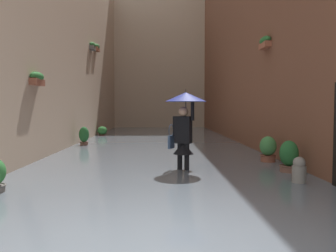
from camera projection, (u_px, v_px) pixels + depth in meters
The scene contains 10 objects.
ground_plane at pixel (159, 147), 14.77m from camera, with size 60.00×60.00×0.00m, color slate.
flood_water at pixel (159, 145), 14.76m from camera, with size 7.66×28.24×0.22m, color slate.
building_facade_right at pixel (58, 32), 14.40m from camera, with size 2.04×26.24×9.90m.
building_facade_far at pixel (159, 49), 26.43m from camera, with size 10.46×1.80×12.60m, color tan.
person_wading at pixel (184, 117), 8.09m from camera, with size 0.99×0.99×2.16m.
potted_plant_near_left at pixel (268, 152), 9.40m from camera, with size 0.46×0.46×0.92m.
potted_plant_near_right at pixel (84, 137), 13.60m from camera, with size 0.40×0.40×0.95m.
potted_plant_mid_right at pixel (102, 132), 18.31m from camera, with size 0.52×0.52×0.71m.
potted_plant_mid_left at pixel (289, 160), 7.88m from camera, with size 0.43×0.43×0.95m.
mooring_bollard at pixel (299, 175), 6.76m from camera, with size 0.27×0.27×0.74m.
Camera 1 is at (-0.03, 3.58, 1.71)m, focal length 36.17 mm.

